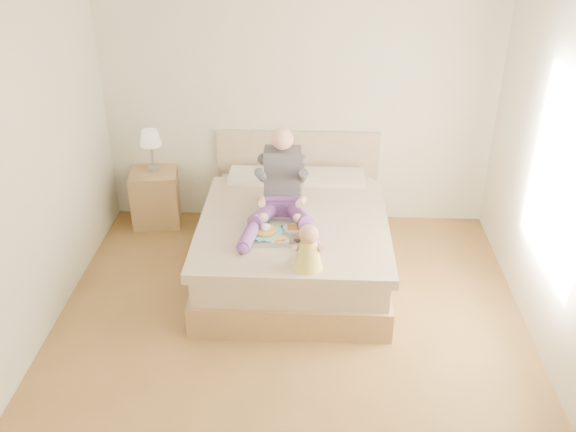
{
  "coord_description": "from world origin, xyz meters",
  "views": [
    {
      "loc": [
        0.18,
        -4.14,
        3.43
      ],
      "look_at": [
        -0.05,
        0.8,
        0.7
      ],
      "focal_mm": 40.0,
      "sensor_mm": 36.0,
      "label": 1
    }
  ],
  "objects_px": {
    "baby": "(308,250)",
    "nightstand": "(156,197)",
    "tray": "(277,231)",
    "bed": "(294,237)",
    "adult": "(282,193)"
  },
  "relations": [
    {
      "from": "bed",
      "to": "nightstand",
      "type": "bearing_deg",
      "value": 152.26
    },
    {
      "from": "bed",
      "to": "baby",
      "type": "height_order",
      "value": "bed"
    },
    {
      "from": "tray",
      "to": "baby",
      "type": "distance_m",
      "value": 0.58
    },
    {
      "from": "nightstand",
      "to": "tray",
      "type": "height_order",
      "value": "tray"
    },
    {
      "from": "bed",
      "to": "tray",
      "type": "distance_m",
      "value": 0.58
    },
    {
      "from": "nightstand",
      "to": "adult",
      "type": "bearing_deg",
      "value": -41.96
    },
    {
      "from": "adult",
      "to": "baby",
      "type": "height_order",
      "value": "adult"
    },
    {
      "from": "nightstand",
      "to": "adult",
      "type": "height_order",
      "value": "adult"
    },
    {
      "from": "baby",
      "to": "nightstand",
      "type": "bearing_deg",
      "value": 134.65
    },
    {
      "from": "bed",
      "to": "adult",
      "type": "distance_m",
      "value": 0.56
    },
    {
      "from": "nightstand",
      "to": "adult",
      "type": "relative_size",
      "value": 0.61
    },
    {
      "from": "nightstand",
      "to": "bed",
      "type": "bearing_deg",
      "value": -36.46
    },
    {
      "from": "nightstand",
      "to": "tray",
      "type": "bearing_deg",
      "value": -50.91
    },
    {
      "from": "nightstand",
      "to": "tray",
      "type": "relative_size",
      "value": 1.13
    },
    {
      "from": "baby",
      "to": "tray",
      "type": "bearing_deg",
      "value": 120.27
    }
  ]
}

